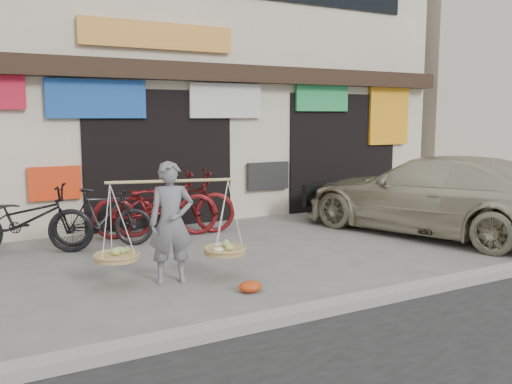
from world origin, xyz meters
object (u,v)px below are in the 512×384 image
bike_0 (25,220)px  bike_1 (103,217)px  street_vendor (171,227)px  bike_2 (175,203)px  suv (433,195)px  bike_3 (156,205)px

bike_0 → bike_1: size_ratio=1.27×
street_vendor → bike_1: (-0.34, 2.45, -0.24)m
bike_2 → suv: 4.81m
bike_2 → bike_3: 0.36m
bike_1 → bike_3: 1.08m
street_vendor → bike_3: size_ratio=0.85×
bike_1 → bike_2: 1.42m
bike_0 → bike_2: 2.59m
bike_0 → bike_1: bike_0 is taller
bike_2 → suv: size_ratio=0.42×
street_vendor → bike_2: bearing=84.0°
bike_0 → bike_2: bike_2 is taller
bike_2 → bike_3: size_ratio=1.00×
bike_1 → suv: (5.67, -1.90, 0.23)m
bike_0 → suv: 7.16m
bike_3 → suv: (4.64, -2.19, 0.14)m
bike_0 → suv: (6.87, -1.99, 0.18)m
bike_2 → suv: suv is taller
bike_3 → bike_1: bearing=118.6°
street_vendor → bike_0: size_ratio=0.92×
bike_3 → street_vendor: bearing=178.5°
bike_0 → suv: bearing=-86.2°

